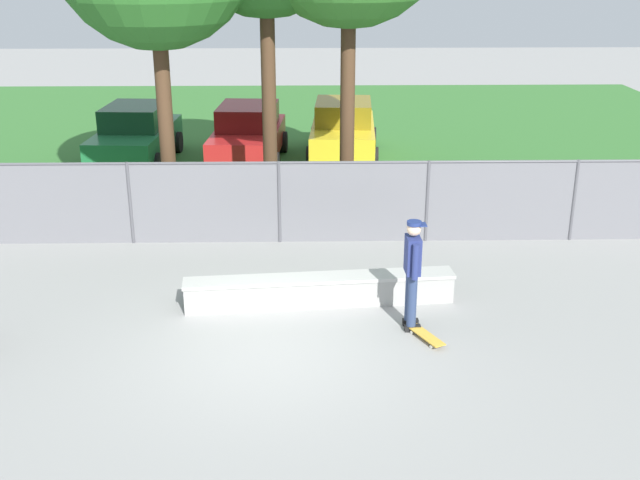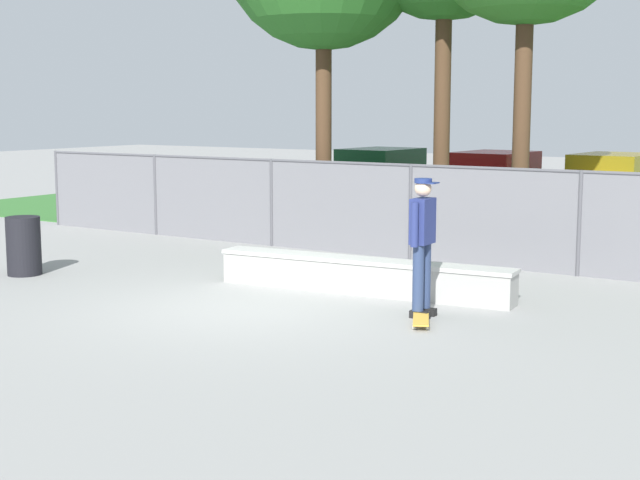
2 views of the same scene
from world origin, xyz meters
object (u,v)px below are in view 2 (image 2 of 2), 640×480
Objects in this scene: skateboard at (421,319)px; car_green at (378,180)px; car_red at (492,185)px; skateboarder at (422,240)px; car_yellow at (611,189)px; trash_bin at (24,246)px; concrete_ledge at (362,276)px.

skateboard is 0.19× the size of car_green.
car_green is 3.22m from car_red.
skateboarder reaches higher than car_green.
trash_bin is (-6.39, -11.95, -0.35)m from car_yellow.
car_yellow is (5.99, 0.52, 0.00)m from car_green.
trash_bin is (-6.93, -0.75, -0.55)m from skateboarder.
trash_bin is (-0.40, -11.43, -0.35)m from car_green.
skateboarder is 11.22m from car_yellow.
car_green is at bearing 179.16° from car_red.
trash_bin reaches higher than skateboard.
car_green is (-6.73, 11.10, 0.77)m from skateboard.
skateboarder is 0.43× the size of car_red.
skateboard is 7.15m from trash_bin.
car_yellow reaches higher than concrete_ledge.
car_yellow is at bearing 93.65° from skateboard.
skateboarder is 0.43× the size of car_yellow.
car_yellow is (-0.74, 11.62, 0.77)m from skateboard.
concrete_ledge is 1.09× the size of car_green.
car_yellow is at bearing 11.63° from car_red.
skateboarder is 6.99m from trash_bin.
car_green is 1.00× the size of car_red.
concrete_ledge is 2.55× the size of skateboarder.
skateboarder is 1.90× the size of trash_bin.
car_yellow reaches higher than trash_bin.
skateboarder is at bearing -72.71° from car_red.
skateboarder is 12.52m from car_green.
skateboarder reaches higher than concrete_ledge.
concrete_ledge is 1.09× the size of car_yellow.
concrete_ledge is 9.90m from car_red.
concrete_ledge is 1.09× the size of car_red.
concrete_ledge is at bearing -62.43° from car_green.
concrete_ledge is at bearing -79.11° from car_red.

